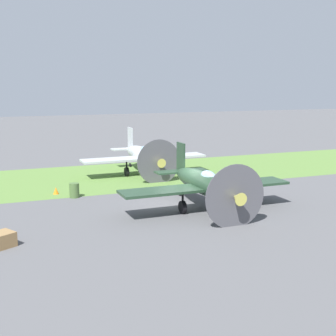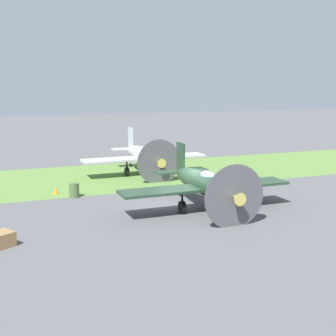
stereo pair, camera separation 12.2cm
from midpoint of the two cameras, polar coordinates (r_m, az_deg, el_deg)
ground_plane at (r=26.87m, az=1.41°, el=-4.55°), size 160.00×160.00×0.00m
grass_verge at (r=35.61m, az=-4.60°, el=-0.85°), size 120.00×11.00×0.01m
airplane_lead at (r=25.67m, az=4.40°, el=-1.92°), size 9.78×7.79×3.51m
airplane_wingman at (r=35.68m, az=-3.17°, el=1.56°), size 9.72×7.73×3.49m
fuel_drum at (r=29.02m, az=-11.62°, el=-2.72°), size 0.60×0.60×0.90m
supply_crate at (r=21.33m, az=-19.94°, el=-8.30°), size 1.23×1.23×0.64m
runway_marker_cone at (r=30.22m, az=-13.79°, el=-2.74°), size 0.36×0.36×0.44m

